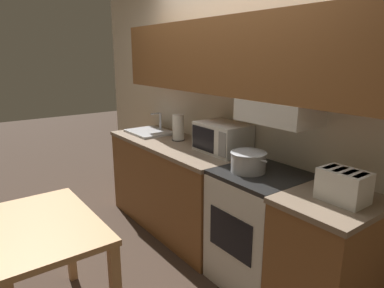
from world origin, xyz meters
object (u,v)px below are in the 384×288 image
at_px(stove_range, 259,229).
at_px(sink_basin, 149,132).
at_px(toaster, 343,186).
at_px(dining_table, 44,242).
at_px(microwave, 222,138).
at_px(paper_towel_roll, 178,128).
at_px(cooking_pot, 248,161).

height_order(stove_range, sink_basin, sink_basin).
relative_size(toaster, dining_table, 0.30).
relative_size(microwave, dining_table, 0.50).
bearing_deg(toaster, stove_range, -179.53).
bearing_deg(toaster, sink_basin, -179.70).
bearing_deg(paper_towel_roll, microwave, 5.76).
distance_m(microwave, paper_towel_roll, 0.60).
bearing_deg(dining_table, sink_basin, 129.83).
xyz_separation_m(cooking_pot, dining_table, (-0.37, -1.37, -0.36)).
distance_m(microwave, toaster, 1.21).
height_order(toaster, dining_table, toaster).
xyz_separation_m(stove_range, cooking_pot, (-0.08, -0.06, 0.53)).
height_order(microwave, toaster, microwave).
height_order(paper_towel_roll, dining_table, paper_towel_roll).
xyz_separation_m(toaster, dining_table, (-1.07, -1.43, -0.37)).
relative_size(stove_range, cooking_pot, 2.61).
bearing_deg(paper_towel_roll, dining_table, -63.99).
bearing_deg(stove_range, paper_towel_roll, 176.70).
bearing_deg(paper_towel_roll, stove_range, -3.30).
bearing_deg(microwave, sink_basin, -172.68).
bearing_deg(microwave, stove_range, -12.32).
distance_m(stove_range, dining_table, 1.51).
xyz_separation_m(stove_range, sink_basin, (-1.64, -0.01, 0.47)).
bearing_deg(dining_table, stove_range, 72.41).
bearing_deg(toaster, dining_table, -126.78).
bearing_deg(dining_table, cooking_pot, 74.90).
xyz_separation_m(stove_range, toaster, (0.62, 0.01, 0.54)).
xyz_separation_m(paper_towel_roll, dining_table, (0.73, -1.50, -0.41)).
height_order(stove_range, paper_towel_roll, paper_towel_roll).
bearing_deg(sink_basin, cooking_pot, -1.94).
bearing_deg(paper_towel_roll, cooking_pot, -6.61).
relative_size(stove_range, microwave, 1.92).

